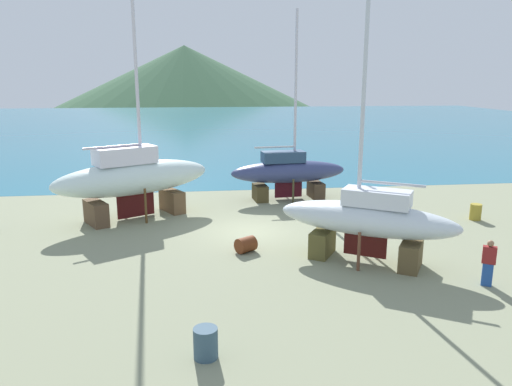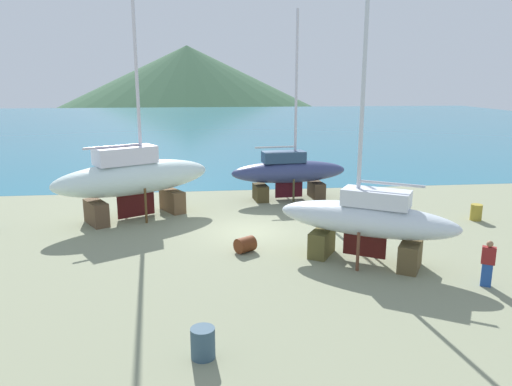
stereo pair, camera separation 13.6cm
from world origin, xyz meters
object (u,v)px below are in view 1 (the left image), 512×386
(sailboat_large_starboard, at_px, (367,219))
(barrel_tar_black, at_px, (246,245))
(sailboat_mid_port, at_px, (134,177))
(worker, at_px, (489,262))
(barrel_tipped_center, at_px, (206,343))
(barrel_blue_faded, at_px, (476,212))
(sailboat_far_slipway, at_px, (288,172))

(sailboat_large_starboard, height_order, barrel_tar_black, sailboat_large_starboard)
(sailboat_mid_port, relative_size, worker, 9.06)
(barrel_tipped_center, bearing_deg, barrel_tar_black, 76.91)
(barrel_tipped_center, xyz_separation_m, barrel_blue_faded, (13.72, 10.94, 0.00))
(barrel_tar_black, bearing_deg, worker, -28.57)
(worker, distance_m, barrel_blue_faded, 8.63)
(barrel_tipped_center, bearing_deg, sailboat_mid_port, 103.99)
(sailboat_mid_port, height_order, worker, sailboat_mid_port)
(sailboat_large_starboard, xyz_separation_m, sailboat_far_slipway, (-1.14, 10.40, -0.06))
(sailboat_far_slipway, distance_m, barrel_tipped_center, 17.23)
(worker, xyz_separation_m, barrel_blue_faded, (4.06, 7.60, -0.44))
(sailboat_large_starboard, bearing_deg, barrel_blue_faded, -114.24)
(sailboat_mid_port, distance_m, worker, 16.45)
(worker, distance_m, barrel_tipped_center, 10.23)
(barrel_tipped_center, bearing_deg, worker, 19.07)
(barrel_tipped_center, bearing_deg, barrel_blue_faded, 38.58)
(sailboat_mid_port, bearing_deg, barrel_tipped_center, -105.89)
(sailboat_mid_port, bearing_deg, sailboat_large_starboard, -67.32)
(worker, height_order, barrel_blue_faded, worker)
(worker, height_order, barrel_tar_black, worker)
(sailboat_mid_port, height_order, sailboat_far_slipway, sailboat_mid_port)
(sailboat_large_starboard, xyz_separation_m, worker, (3.39, -2.66, -0.87))
(sailboat_large_starboard, height_order, barrel_tipped_center, sailboat_large_starboard)
(worker, bearing_deg, barrel_tipped_center, 140.29)
(barrel_tipped_center, height_order, barrel_blue_faded, barrel_blue_faded)
(worker, distance_m, barrel_tar_black, 9.00)
(sailboat_far_slipway, bearing_deg, sailboat_large_starboard, -89.49)
(sailboat_large_starboard, distance_m, barrel_tar_black, 4.98)
(sailboat_large_starboard, height_order, worker, sailboat_large_starboard)
(sailboat_far_slipway, bearing_deg, barrel_tipped_center, -113.12)
(barrel_tar_black, distance_m, barrel_blue_faded, 12.40)
(sailboat_large_starboard, distance_m, worker, 4.40)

